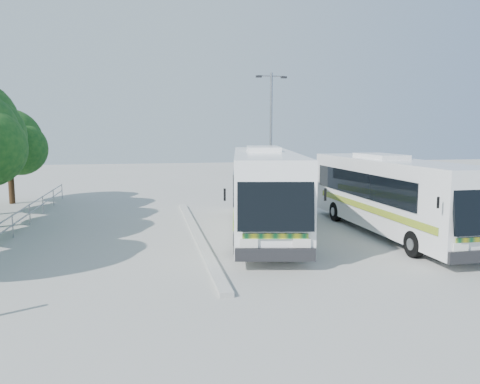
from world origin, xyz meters
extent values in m
plane|color=#A1A19C|center=(0.00, 0.00, 0.00)|extent=(100.00, 100.00, 0.00)
cube|color=#B2B2AD|center=(-2.30, 2.00, 0.07)|extent=(0.40, 16.00, 0.15)
cylinder|color=gray|center=(-10.00, 4.00, 0.95)|extent=(0.06, 22.00, 0.06)
cylinder|color=gray|center=(-10.00, 4.00, 0.55)|extent=(0.06, 22.00, 0.06)
cylinder|color=gray|center=(-10.00, 14.00, 0.50)|extent=(0.06, 0.06, 1.00)
cylinder|color=#382314|center=(-12.70, 13.30, 1.39)|extent=(0.36, 0.36, 2.77)
sphere|color=#0F3713|center=(-12.70, 13.30, 3.91)|extent=(4.03, 4.03, 4.03)
sphere|color=#0F3713|center=(-11.94, 12.80, 3.46)|extent=(3.28, 3.28, 3.28)
sphere|color=#0F3713|center=(-13.33, 13.93, 4.41)|extent=(3.02, 3.02, 3.02)
cube|color=white|center=(0.83, 2.30, 1.98)|extent=(5.00, 12.93, 3.22)
cube|color=black|center=(-0.38, -3.94, 2.37)|extent=(2.47, 0.94, 2.05)
cube|color=black|center=(-0.37, 3.18, 2.37)|extent=(1.98, 9.95, 1.16)
cube|color=black|center=(2.26, 2.67, 2.37)|extent=(1.98, 9.95, 1.16)
cube|color=#0E652E|center=(-0.55, 2.25, 1.37)|extent=(2.12, 10.78, 0.30)
cylinder|color=black|center=(-1.13, -1.51, 0.53)|extent=(0.51, 1.10, 1.05)
cylinder|color=black|center=(1.21, -1.97, 0.53)|extent=(0.51, 1.10, 1.05)
cylinder|color=black|center=(0.34, 6.05, 0.53)|extent=(0.51, 1.10, 1.05)
cylinder|color=black|center=(2.68, 5.59, 0.53)|extent=(0.51, 1.10, 1.05)
cube|color=silver|center=(6.07, 0.58, 1.81)|extent=(2.45, 11.62, 2.95)
cube|color=black|center=(4.84, 1.16, 2.18)|extent=(0.07, 9.29, 1.06)
cube|color=black|center=(7.29, 1.16, 2.18)|extent=(0.07, 9.29, 1.06)
cube|color=#0E6332|center=(4.83, 0.29, 1.26)|extent=(0.05, 10.06, 0.27)
cylinder|color=black|center=(4.98, -3.20, 0.48)|extent=(0.29, 0.97, 0.97)
cylinder|color=black|center=(7.17, -3.19, 0.48)|extent=(0.29, 0.97, 0.97)
cylinder|color=black|center=(4.97, 3.87, 0.48)|extent=(0.29, 0.97, 0.97)
cylinder|color=black|center=(7.15, 3.87, 0.48)|extent=(0.29, 0.97, 0.97)
cylinder|color=gray|center=(3.22, 10.09, 4.02)|extent=(0.17, 0.17, 8.05)
cylinder|color=gray|center=(3.22, 10.09, 7.84)|extent=(1.61, 0.20, 0.08)
cube|color=black|center=(2.42, 10.02, 7.79)|extent=(0.36, 0.21, 0.12)
cube|color=black|center=(4.02, 10.15, 7.79)|extent=(0.36, 0.21, 0.12)
camera|label=1|loc=(-4.34, -18.01, 4.47)|focal=35.00mm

